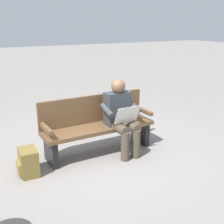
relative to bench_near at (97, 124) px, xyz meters
name	(u,v)px	position (x,y,z in m)	size (l,w,h in m)	color
ground_plane	(99,152)	(0.00, 0.07, -0.46)	(40.00, 40.00, 0.00)	gray
bench_near	(97,124)	(0.00, 0.00, 0.00)	(1.82, 0.57, 0.90)	brown
person_seated	(121,115)	(-0.32, 0.22, 0.17)	(0.58, 0.59, 1.18)	#33383D
backpack	(28,162)	(1.16, 0.28, -0.28)	(0.28, 0.35, 0.37)	brown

